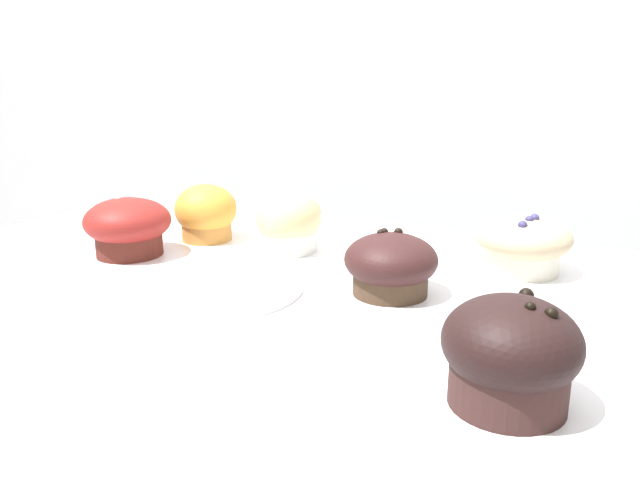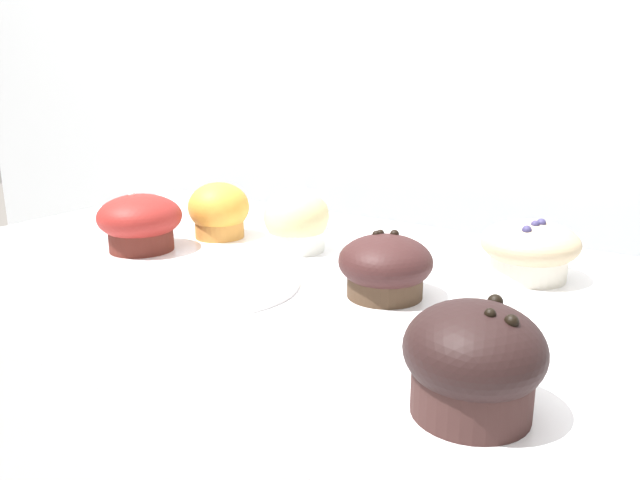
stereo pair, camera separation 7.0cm
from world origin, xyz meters
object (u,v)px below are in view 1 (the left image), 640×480
(serving_plate, at_px, (214,286))
(muffin_back_left, at_px, (523,243))
(muffin_front_center, at_px, (128,226))
(muffin_back_right, at_px, (510,353))
(muffin_front_right, at_px, (391,265))
(muffin_back_center, at_px, (206,214))
(muffin_front_left, at_px, (289,222))

(serving_plate, bearing_deg, muffin_back_left, 38.59)
(muffin_front_center, xyz_separation_m, muffin_back_right, (0.54, -0.16, 0.00))
(muffin_back_right, height_order, serving_plate, muffin_back_right)
(muffin_back_right, relative_size, serving_plate, 0.50)
(muffin_front_center, distance_m, muffin_front_right, 0.37)
(muffin_back_center, bearing_deg, muffin_back_right, -28.63)
(muffin_front_center, height_order, muffin_back_right, muffin_back_right)
(muffin_front_right, bearing_deg, muffin_back_left, 53.53)
(muffin_back_left, distance_m, serving_plate, 0.38)
(muffin_front_center, bearing_deg, serving_plate, -17.15)
(muffin_back_left, relative_size, muffin_front_right, 1.12)
(muffin_front_center, bearing_deg, muffin_back_left, 20.20)
(muffin_back_right, bearing_deg, muffin_front_left, 142.18)
(muffin_back_left, xyz_separation_m, muffin_back_center, (-0.45, -0.07, 0.00))
(muffin_front_left, bearing_deg, serving_plate, -87.57)
(muffin_front_left, relative_size, serving_plate, 0.45)
(muffin_front_center, relative_size, muffin_back_left, 0.99)
(muffin_back_right, height_order, muffin_front_left, same)
(muffin_front_center, relative_size, serving_plate, 0.57)
(muffin_back_right, bearing_deg, muffin_front_right, 132.68)
(muffin_back_right, distance_m, muffin_front_right, 0.25)
(muffin_back_left, bearing_deg, muffin_front_right, -126.47)
(serving_plate, bearing_deg, muffin_front_center, 162.85)
(muffin_front_right, bearing_deg, muffin_front_center, -176.20)
(muffin_back_right, relative_size, muffin_front_right, 0.98)
(muffin_front_center, height_order, muffin_front_left, muffin_front_left)
(muffin_front_left, bearing_deg, muffin_front_center, -146.33)
(muffin_front_center, relative_size, muffin_front_right, 1.11)
(muffin_back_right, distance_m, serving_plate, 0.37)
(muffin_front_right, height_order, muffin_back_center, muffin_back_center)
(muffin_back_right, relative_size, muffin_front_left, 1.12)
(muffin_front_center, xyz_separation_m, muffin_back_left, (0.49, 0.18, -0.00))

